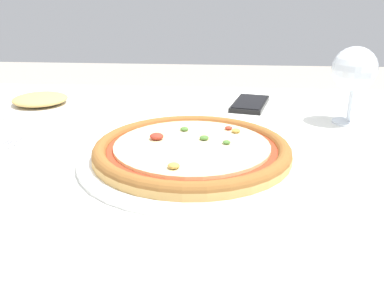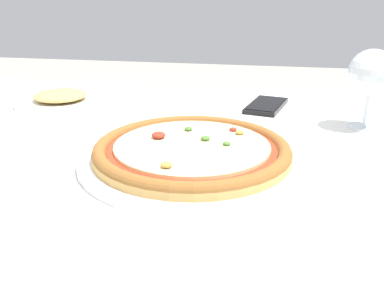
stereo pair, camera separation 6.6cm
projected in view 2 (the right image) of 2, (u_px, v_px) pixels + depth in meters
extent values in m
cube|color=brown|center=(143.00, 159.00, 0.74)|extent=(1.02, 0.84, 0.04)
cube|color=silver|center=(143.00, 148.00, 0.74)|extent=(1.12, 0.94, 0.01)
cylinder|color=brown|center=(39.00, 215.00, 1.28)|extent=(0.06, 0.06, 0.69)
cylinder|color=brown|center=(352.00, 247.00, 1.13)|extent=(0.06, 0.06, 0.69)
cylinder|color=white|center=(192.00, 159.00, 0.67)|extent=(0.35, 0.35, 0.01)
cylinder|color=tan|center=(192.00, 152.00, 0.67)|extent=(0.31, 0.31, 0.01)
torus|color=#935B28|center=(192.00, 149.00, 0.66)|extent=(0.31, 0.31, 0.02)
cylinder|color=#BC381E|center=(192.00, 148.00, 0.66)|extent=(0.26, 0.26, 0.00)
cylinder|color=beige|center=(192.00, 146.00, 0.66)|extent=(0.24, 0.24, 0.00)
ellipsoid|color=#4C7A33|center=(205.00, 138.00, 0.68)|extent=(0.01, 0.01, 0.01)
ellipsoid|color=#BC9342|center=(166.00, 165.00, 0.58)|extent=(0.02, 0.02, 0.01)
ellipsoid|color=#4C7A33|center=(188.00, 129.00, 0.72)|extent=(0.01, 0.01, 0.01)
ellipsoid|color=#A83323|center=(233.00, 129.00, 0.72)|extent=(0.01, 0.01, 0.01)
ellipsoid|color=#BC9342|center=(240.00, 132.00, 0.70)|extent=(0.01, 0.01, 0.01)
ellipsoid|color=#4C7A33|center=(227.00, 143.00, 0.66)|extent=(0.01, 0.01, 0.01)
ellipsoid|color=#A83323|center=(159.00, 135.00, 0.69)|extent=(0.02, 0.02, 0.01)
cube|color=silver|center=(17.00, 141.00, 0.76)|extent=(0.03, 0.02, 0.00)
cube|color=silver|center=(22.00, 135.00, 0.79)|extent=(0.01, 0.05, 0.00)
cube|color=silver|center=(26.00, 135.00, 0.78)|extent=(0.01, 0.05, 0.00)
cube|color=silver|center=(30.00, 135.00, 0.78)|extent=(0.01, 0.05, 0.00)
cube|color=silver|center=(33.00, 136.00, 0.78)|extent=(0.01, 0.05, 0.00)
cylinder|color=silver|center=(364.00, 127.00, 0.83)|extent=(0.06, 0.06, 0.00)
cylinder|color=silver|center=(367.00, 109.00, 0.82)|extent=(0.01, 0.01, 0.07)
sphere|color=silver|center=(372.00, 72.00, 0.79)|extent=(0.09, 0.09, 0.09)
cube|color=black|center=(266.00, 106.00, 0.97)|extent=(0.10, 0.16, 0.01)
cube|color=black|center=(266.00, 103.00, 0.96)|extent=(0.09, 0.14, 0.00)
cylinder|color=white|center=(61.00, 102.00, 1.00)|extent=(0.21, 0.21, 0.01)
ellipsoid|color=tan|center=(60.00, 95.00, 0.99)|extent=(0.12, 0.12, 0.02)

